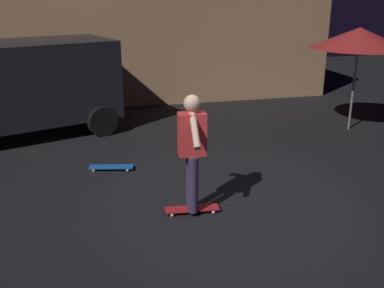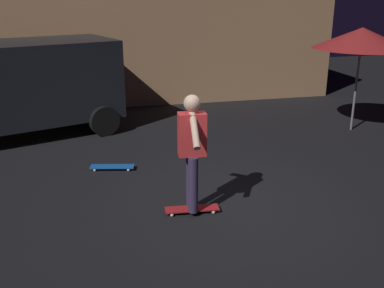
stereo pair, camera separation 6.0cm
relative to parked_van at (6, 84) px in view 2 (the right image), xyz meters
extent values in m
plane|color=black|center=(3.55, -4.35, -1.16)|extent=(28.00, 28.00, 0.00)
cube|color=#AD7F56|center=(2.33, 3.70, 0.38)|extent=(12.88, 3.31, 3.08)
cube|color=black|center=(0.01, 0.00, 0.02)|extent=(4.97, 3.28, 1.70)
cylinder|color=black|center=(1.99, -0.37, -0.83)|extent=(0.70, 0.42, 0.66)
cylinder|color=black|center=(1.35, 1.51, -0.83)|extent=(0.70, 0.42, 0.66)
cylinder|color=slate|center=(7.54, -1.28, -0.06)|extent=(0.05, 0.05, 2.20)
cone|color=#A52626|center=(7.54, -1.28, 0.91)|extent=(2.10, 2.10, 0.45)
cube|color=#AD1E23|center=(3.01, -4.40, -1.10)|extent=(0.80, 0.27, 0.02)
sphere|color=silver|center=(3.31, -4.34, -1.13)|extent=(0.05, 0.05, 0.05)
sphere|color=silver|center=(3.30, -4.51, -1.13)|extent=(0.05, 0.05, 0.05)
sphere|color=silver|center=(2.72, -4.29, -1.13)|extent=(0.05, 0.05, 0.05)
sphere|color=silver|center=(2.70, -4.46, -1.13)|extent=(0.05, 0.05, 0.05)
cube|color=#1959B2|center=(2.00, -2.47, -1.10)|extent=(0.80, 0.37, 0.02)
sphere|color=silver|center=(2.31, -2.46, -1.13)|extent=(0.05, 0.05, 0.05)
sphere|color=silver|center=(2.27, -2.62, -1.13)|extent=(0.05, 0.05, 0.05)
sphere|color=silver|center=(1.72, -2.32, -1.13)|extent=(0.05, 0.05, 0.05)
sphere|color=silver|center=(1.69, -2.49, -1.13)|extent=(0.05, 0.05, 0.05)
cylinder|color=#382D4C|center=(3.02, -4.29, -0.68)|extent=(0.14, 0.14, 0.82)
cylinder|color=#382D4C|center=(3.00, -4.51, -0.68)|extent=(0.14, 0.14, 0.82)
cube|color=red|center=(3.01, -4.40, 0.03)|extent=(0.40, 0.25, 0.60)
sphere|color=beige|center=(3.01, -4.40, 0.46)|extent=(0.23, 0.23, 0.23)
cylinder|color=beige|center=(3.03, -4.18, 0.18)|extent=(0.14, 0.55, 0.46)
cylinder|color=beige|center=(2.99, -4.62, 0.18)|extent=(0.14, 0.55, 0.46)
camera|label=1|loc=(1.59, -10.04, 1.88)|focal=41.88mm
camera|label=2|loc=(1.64, -10.05, 1.88)|focal=41.88mm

